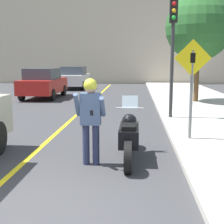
# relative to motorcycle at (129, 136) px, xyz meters

# --- Properties ---
(ground_plane) EXTENTS (80.00, 80.00, 0.00)m
(ground_plane) POSITION_rel_motorcycle_xyz_m (-1.56, -2.58, -0.50)
(ground_plane) COLOR #38383A
(road_center_line) EXTENTS (0.12, 36.00, 0.01)m
(road_center_line) POSITION_rel_motorcycle_xyz_m (-2.16, 3.42, -0.50)
(road_center_line) COLOR yellow
(road_center_line) RESTS_ON ground
(building_backdrop) EXTENTS (28.00, 1.20, 9.30)m
(building_backdrop) POSITION_rel_motorcycle_xyz_m (-1.56, 23.42, 4.15)
(building_backdrop) COLOR beige
(building_backdrop) RESTS_ON ground
(motorcycle) EXTENTS (0.62, 2.30, 1.29)m
(motorcycle) POSITION_rel_motorcycle_xyz_m (0.00, 0.00, 0.00)
(motorcycle) COLOR black
(motorcycle) RESTS_ON ground
(person_biker) EXTENTS (0.59, 0.47, 1.74)m
(person_biker) POSITION_rel_motorcycle_xyz_m (-0.75, -0.42, 0.57)
(person_biker) COLOR #282D4C
(person_biker) RESTS_ON ground
(crossing_sign) EXTENTS (0.91, 0.08, 2.48)m
(crossing_sign) POSITION_rel_motorcycle_xyz_m (1.51, 1.45, 1.11)
(crossing_sign) COLOR slate
(crossing_sign) RESTS_ON sidewalk_curb
(traffic_light) EXTENTS (0.26, 0.30, 3.97)m
(traffic_light) POSITION_rel_motorcycle_xyz_m (1.36, 4.49, 2.37)
(traffic_light) COLOR #2D2D30
(traffic_light) RESTS_ON sidewalk_curb
(street_tree) EXTENTS (3.15, 3.15, 5.12)m
(street_tree) POSITION_rel_motorcycle_xyz_m (3.07, 9.05, 3.15)
(street_tree) COLOR brown
(street_tree) RESTS_ON sidewalk_curb
(parked_car_red) EXTENTS (1.88, 4.20, 1.68)m
(parked_car_red) POSITION_rel_motorcycle_xyz_m (-5.09, 10.86, 0.36)
(parked_car_red) COLOR black
(parked_car_red) RESTS_ON ground
(parked_car_white) EXTENTS (1.88, 4.20, 1.68)m
(parked_car_white) POSITION_rel_motorcycle_xyz_m (-4.53, 16.97, 0.36)
(parked_car_white) COLOR black
(parked_car_white) RESTS_ON ground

